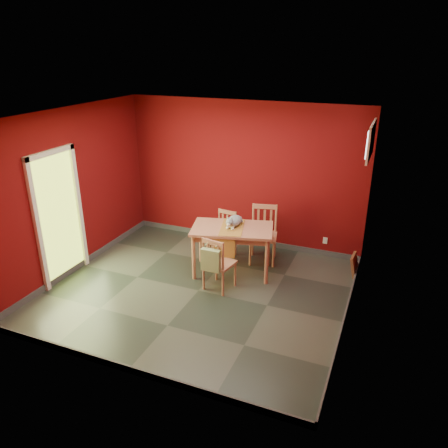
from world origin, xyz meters
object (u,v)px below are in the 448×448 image
at_px(chair_far_left, 224,234).
at_px(tote_bag, 211,260).
at_px(picture_frame, 354,265).
at_px(chair_far_right, 263,234).
at_px(cat, 234,219).
at_px(chair_near, 218,263).
at_px(dining_table, 232,233).

xyz_separation_m(chair_far_left, tote_bag, (0.33, -1.33, 0.17)).
height_order(tote_bag, picture_frame, tote_bag).
xyz_separation_m(chair_far_left, chair_far_right, (0.71, 0.11, 0.08)).
bearing_deg(chair_far_left, picture_frame, 4.45).
xyz_separation_m(chair_far_left, picture_frame, (2.28, 0.18, -0.26)).
distance_m(tote_bag, picture_frame, 2.50).
bearing_deg(cat, chair_far_right, 26.44).
bearing_deg(chair_near, picture_frame, 33.91).
relative_size(chair_near, picture_frame, 2.50).
relative_size(chair_far_right, picture_frame, 2.81).
bearing_deg(chair_far_right, chair_far_left, -171.23).
relative_size(dining_table, chair_far_left, 1.72).
distance_m(cat, picture_frame, 2.16).
height_order(chair_near, tote_bag, chair_near).
distance_m(dining_table, chair_far_left, 0.70).
relative_size(tote_bag, cat, 0.91).
bearing_deg(dining_table, picture_frame, 19.99).
bearing_deg(cat, tote_bag, -122.66).
height_order(chair_far_right, picture_frame, chair_far_right).
xyz_separation_m(dining_table, picture_frame, (1.92, 0.70, -0.54)).
relative_size(chair_far_right, cat, 2.18).
relative_size(chair_near, tote_bag, 2.14).
bearing_deg(chair_far_right, picture_frame, 2.50).
distance_m(chair_far_left, tote_bag, 1.38).
bearing_deg(chair_near, tote_bag, -96.57).
xyz_separation_m(chair_near, picture_frame, (1.93, 1.30, -0.28)).
bearing_deg(picture_frame, chair_far_right, -177.50).
bearing_deg(chair_far_right, tote_bag, -104.50).
height_order(chair_near, picture_frame, chair_near).
xyz_separation_m(chair_far_right, picture_frame, (1.58, 0.07, -0.34)).
distance_m(tote_bag, cat, 0.96).
height_order(chair_near, cat, cat).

